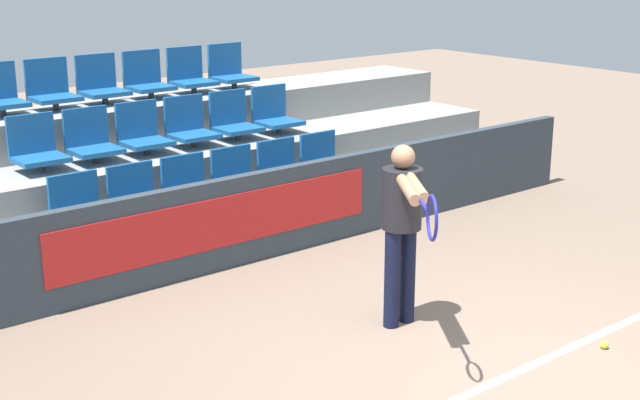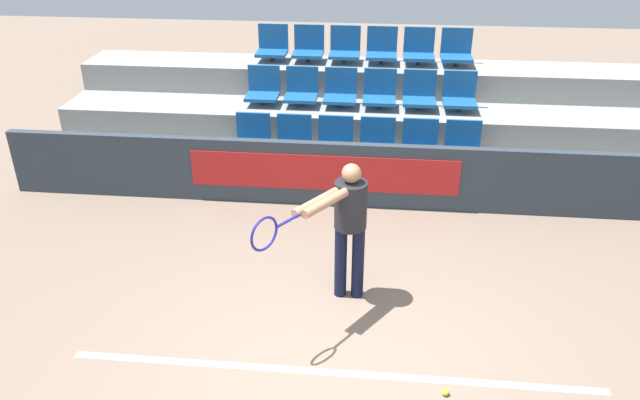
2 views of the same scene
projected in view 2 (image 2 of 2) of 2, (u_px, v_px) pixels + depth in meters
The scene contains 26 objects.
ground_plane at pixel (334, 369), 5.74m from camera, with size 30.00×30.00×0.00m, color #7A6656.
court_baseline at pixel (333, 372), 5.70m from camera, with size 4.90×0.08×0.01m.
barrier_wall at pixel (352, 175), 8.37m from camera, with size 9.57×0.14×0.91m.
bleacher_tier_front at pixel (355, 174), 8.98m from camera, with size 9.17×0.96×0.43m.
bleacher_tier_middle at pixel (358, 135), 9.73m from camera, with size 9.17×0.96×0.86m.
bleacher_tier_back at pixel (361, 102), 10.47m from camera, with size 9.17×0.96×1.29m.
stadium_chair_0 at pixel (252, 138), 9.03m from camera, with size 0.50×0.45×0.57m.
stadium_chair_1 at pixel (293, 140), 8.97m from camera, with size 0.50×0.45×0.57m.
stadium_chair_2 at pixel (335, 141), 8.92m from camera, with size 0.50×0.45×0.57m.
stadium_chair_3 at pixel (377, 143), 8.87m from camera, with size 0.50×0.45×0.57m.
stadium_chair_4 at pixel (420, 144), 8.81m from camera, with size 0.50×0.45×0.57m.
stadium_chair_5 at pixel (463, 146), 8.76m from camera, with size 0.50×0.45×0.57m.
stadium_chair_6 at pixel (263, 89), 9.67m from camera, with size 0.50×0.45×0.57m.
stadium_chair_7 at pixel (301, 90), 9.62m from camera, with size 0.50×0.45×0.57m.
stadium_chair_8 at pixel (340, 91), 9.56m from camera, with size 0.50×0.45×0.57m.
stadium_chair_9 at pixel (380, 93), 9.51m from camera, with size 0.50×0.45×0.57m.
stadium_chair_10 at pixel (419, 94), 9.46m from camera, with size 0.50×0.45×0.57m.
stadium_chair_11 at pixel (460, 95), 9.41m from camera, with size 0.50×0.45×0.57m.
stadium_chair_12 at pixel (272, 46), 10.32m from camera, with size 0.50×0.45×0.57m.
stadium_chair_13 at pixel (308, 47), 10.26m from camera, with size 0.50×0.45×0.57m.
stadium_chair_14 at pixel (345, 48), 10.21m from camera, with size 0.50×0.45×0.57m.
stadium_chair_15 at pixel (382, 49), 10.16m from camera, with size 0.50×0.45×0.57m.
stadium_chair_16 at pixel (419, 50), 10.10m from camera, with size 0.50×0.45×0.57m.
stadium_chair_17 at pixel (456, 51), 10.05m from camera, with size 0.50×0.45×0.57m.
tennis_player at pixel (346, 220), 6.26m from camera, with size 0.96×1.30×1.55m.
tennis_ball at pixel (445, 392), 5.45m from camera, with size 0.07×0.07×0.07m.
Camera 2 is at (0.31, -4.35, 4.05)m, focal length 35.00 mm.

